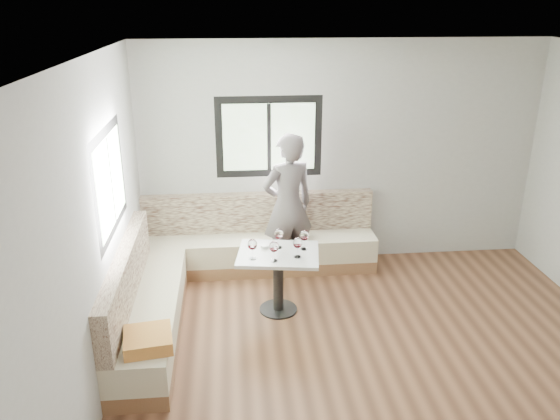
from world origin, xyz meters
name	(u,v)px	position (x,y,z in m)	size (l,w,h in m)	color
room	(389,230)	(-0.08, 0.08, 1.41)	(5.01, 5.01, 2.81)	brown
banquette	(216,269)	(-1.59, 1.62, 0.33)	(2.90, 2.80, 0.95)	#896143
table	(278,267)	(-0.91, 1.22, 0.52)	(0.94, 0.78, 0.70)	black
person	(288,206)	(-0.71, 2.09, 0.90)	(0.65, 0.43, 1.79)	#645C5D
olive_ramekin	(265,246)	(-1.04, 1.35, 0.72)	(0.09, 0.09, 0.03)	white
wine_glass_a	(252,245)	(-1.18, 1.10, 0.85)	(0.10, 0.10, 0.22)	white
wine_glass_b	(274,247)	(-0.97, 1.02, 0.85)	(0.10, 0.10, 0.22)	white
wine_glass_c	(298,244)	(-0.71, 1.09, 0.85)	(0.10, 0.10, 0.22)	white
wine_glass_d	(279,235)	(-0.89, 1.34, 0.85)	(0.10, 0.10, 0.22)	white
wine_glass_e	(304,236)	(-0.62, 1.28, 0.85)	(0.10, 0.10, 0.22)	white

